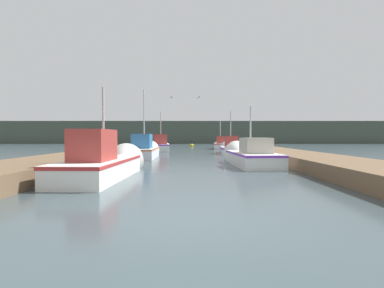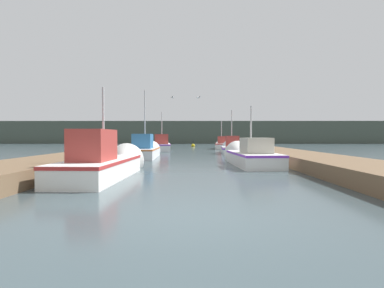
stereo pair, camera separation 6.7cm
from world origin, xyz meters
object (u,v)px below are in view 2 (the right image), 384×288
seagull_lead (172,97)px  mooring_piling_0 (259,150)px  fishing_boat_2 (145,150)px  mooring_piling_1 (141,144)px  fishing_boat_3 (231,148)px  channel_buoy (193,146)px  seagull_1 (198,97)px  fishing_boat_4 (162,145)px  fishing_boat_0 (106,163)px  fishing_boat_5 (221,145)px  fishing_boat_1 (249,156)px

seagull_lead → mooring_piling_0: bearing=-111.7°
fishing_boat_2 → mooring_piling_1: size_ratio=4.30×
fishing_boat_2 → fishing_boat_3: size_ratio=0.96×
fishing_boat_2 → seagull_lead: size_ratio=11.07×
channel_buoy → seagull_1: bearing=-88.8°
fishing_boat_3 → fishing_boat_4: 7.71m
fishing_boat_0 → mooring_piling_0: fishing_boat_0 is taller
fishing_boat_0 → fishing_boat_5: fishing_boat_5 is taller
fishing_boat_0 → seagull_lead: bearing=84.2°
fishing_boat_5 → seagull_lead: size_ratio=8.98×
seagull_lead → seagull_1: bearing=-132.6°
mooring_piling_0 → seagull_1: seagull_1 is taller
fishing_boat_3 → fishing_boat_4: (-6.60, 4.00, 0.13)m
fishing_boat_2 → channel_buoy: (3.28, 21.00, -0.36)m
mooring_piling_1 → seagull_lead: (3.13, -4.16, 3.69)m
fishing_boat_3 → channel_buoy: (-3.43, 15.28, -0.26)m
fishing_boat_2 → fishing_boat_1: bearing=-40.6°
fishing_boat_0 → seagull_lead: 12.48m
fishing_boat_2 → mooring_piling_0: bearing=-1.0°
fishing_boat_3 → fishing_boat_2: bearing=-135.5°
fishing_boat_3 → fishing_boat_1: bearing=-88.4°
fishing_boat_0 → fishing_boat_5: bearing=77.0°
fishing_boat_2 → mooring_piling_1: bearing=101.4°
mooring_piling_0 → mooring_piling_1: (-9.30, 5.93, 0.24)m
fishing_boat_1 → seagull_lead: (-4.50, 6.93, 3.96)m
fishing_boat_2 → fishing_boat_5: fishing_boat_2 is taller
fishing_boat_4 → fishing_boat_5: (6.49, 4.37, -0.08)m
fishing_boat_4 → fishing_boat_5: 7.82m
fishing_boat_3 → seagull_lead: size_ratio=11.51×
mooring_piling_1 → fishing_boat_3: bearing=-1.9°
fishing_boat_3 → seagull_1: 7.21m
fishing_boat_2 → mooring_piling_0: fishing_boat_2 is taller
fishing_boat_2 → mooring_piling_0: (7.93, 0.07, -0.03)m
fishing_boat_5 → channel_buoy: 7.68m
fishing_boat_0 → fishing_boat_2: 9.91m
fishing_boat_0 → mooring_piling_0: size_ratio=6.47×
fishing_boat_4 → channel_buoy: fishing_boat_4 is taller
fishing_boat_5 → seagull_lead: bearing=-107.8°
fishing_boat_3 → fishing_boat_5: size_ratio=1.28×
fishing_boat_2 → seagull_1: fishing_boat_2 is taller
fishing_boat_1 → seagull_1: 7.12m
fishing_boat_2 → seagull_1: size_ratio=11.39×
mooring_piling_1 → seagull_1: bearing=-47.9°
fishing_boat_1 → seagull_lead: size_ratio=11.34×
fishing_boat_4 → channel_buoy: (3.17, 11.28, -0.40)m
mooring_piling_0 → seagull_1: (-4.22, 0.31, 3.73)m
channel_buoy → seagull_1: size_ratio=1.90×
fishing_boat_1 → fishing_boat_5: fishing_boat_5 is taller
fishing_boat_5 → fishing_boat_0: bearing=-101.3°
mooring_piling_0 → seagull_lead: seagull_lead is taller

